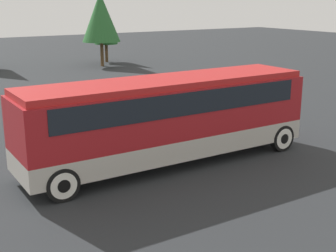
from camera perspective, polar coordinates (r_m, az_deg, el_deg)
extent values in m
plane|color=#26282B|center=(16.65, 0.00, -4.53)|extent=(120.00, 120.00, 0.00)
cube|color=#B7B2A8|center=(16.40, 0.00, -1.94)|extent=(10.48, 2.46, 0.71)
cube|color=maroon|center=(16.09, 0.00, 2.11)|extent=(10.48, 2.46, 1.66)
cube|color=black|center=(16.00, 0.00, 3.53)|extent=(9.22, 2.50, 0.75)
cube|color=#B21E1E|center=(15.90, 0.00, 5.41)|extent=(10.27, 2.26, 0.22)
cube|color=maroon|center=(19.27, 12.93, 3.20)|extent=(0.36, 2.36, 1.90)
cylinder|color=black|center=(18.36, 13.70, -1.42)|extent=(1.01, 0.28, 1.01)
cylinder|color=silver|center=(18.36, 13.70, -1.42)|extent=(0.79, 0.30, 0.79)
cylinder|color=black|center=(18.36, 13.70, -1.42)|extent=(0.38, 0.32, 0.38)
cylinder|color=black|center=(19.91, 9.12, 0.12)|extent=(1.01, 0.28, 1.01)
cylinder|color=silver|center=(19.91, 9.12, 0.12)|extent=(0.79, 0.30, 0.79)
cylinder|color=black|center=(19.91, 9.12, 0.12)|extent=(0.38, 0.32, 0.38)
cylinder|color=black|center=(13.80, -12.77, -6.98)|extent=(1.01, 0.28, 1.01)
cylinder|color=silver|center=(13.80, -12.77, -6.98)|extent=(0.79, 0.30, 0.79)
cylinder|color=black|center=(13.80, -12.77, -6.98)|extent=(0.38, 0.32, 0.38)
cylinder|color=black|center=(15.80, -15.53, -4.28)|extent=(1.01, 0.28, 1.01)
cylinder|color=silver|center=(15.80, -15.53, -4.28)|extent=(0.79, 0.30, 0.79)
cylinder|color=black|center=(15.80, -15.53, -4.28)|extent=(0.38, 0.32, 0.38)
cube|color=#BCBCC1|center=(20.56, -6.65, 0.85)|extent=(4.61, 1.74, 0.61)
cube|color=black|center=(20.35, -7.17, 2.41)|extent=(2.40, 1.57, 0.59)
cylinder|color=black|center=(20.78, -1.15, 0.49)|extent=(0.68, 0.22, 0.68)
cylinder|color=black|center=(20.78, -1.15, 0.49)|extent=(0.26, 0.26, 0.26)
cylinder|color=black|center=(22.10, -3.24, 1.36)|extent=(0.68, 0.22, 0.68)
cylinder|color=black|center=(22.10, -3.24, 1.36)|extent=(0.26, 0.26, 0.26)
cylinder|color=black|center=(19.23, -10.53, -1.00)|extent=(0.68, 0.22, 0.68)
cylinder|color=black|center=(19.23, -10.53, -1.00)|extent=(0.26, 0.26, 0.26)
cylinder|color=black|center=(20.64, -12.16, 0.04)|extent=(0.68, 0.22, 0.68)
cylinder|color=black|center=(20.64, -12.16, 0.04)|extent=(0.26, 0.26, 0.26)
cube|color=navy|center=(23.72, -4.57, 2.81)|extent=(4.01, 1.82, 0.60)
cube|color=black|center=(23.54, -4.94, 4.02)|extent=(2.09, 1.64, 0.45)
cylinder|color=black|center=(23.82, -0.32, 2.37)|extent=(0.64, 0.22, 0.64)
cylinder|color=black|center=(23.82, -0.32, 2.37)|extent=(0.24, 0.26, 0.24)
cylinder|color=black|center=(25.20, -2.29, 3.07)|extent=(0.64, 0.22, 0.64)
cylinder|color=black|center=(25.20, -2.29, 3.07)|extent=(0.24, 0.26, 0.24)
cylinder|color=black|center=(22.38, -7.11, 1.40)|extent=(0.64, 0.22, 0.64)
cylinder|color=black|center=(22.38, -7.11, 1.40)|extent=(0.24, 0.26, 0.24)
cylinder|color=black|center=(23.84, -8.79, 2.19)|extent=(0.64, 0.22, 0.64)
cylinder|color=black|center=(23.84, -8.79, 2.19)|extent=(0.24, 0.26, 0.24)
cylinder|color=brown|center=(43.89, -7.51, 8.82)|extent=(0.28, 0.28, 1.64)
cone|color=#1E5123|center=(43.68, -7.63, 12.23)|extent=(2.12, 2.12, 3.58)
cylinder|color=brown|center=(41.08, -8.05, 8.69)|extent=(0.28, 0.28, 2.09)
cone|color=#28602D|center=(40.85, -8.21, 13.01)|extent=(3.22, 3.22, 4.11)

